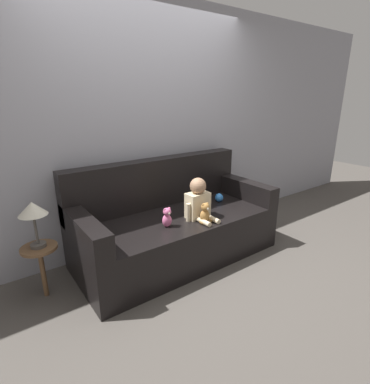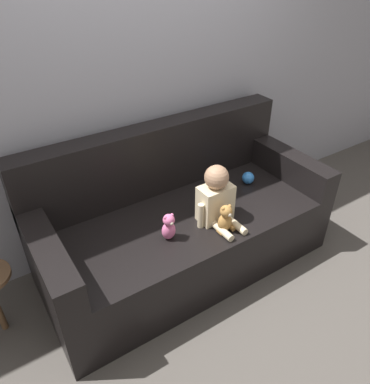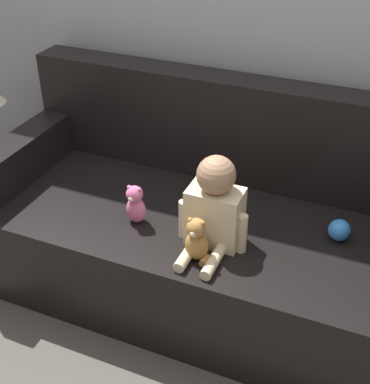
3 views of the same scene
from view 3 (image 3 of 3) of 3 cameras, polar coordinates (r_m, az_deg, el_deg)
The scene contains 7 objects.
ground_plane at distance 2.76m, azimuth 1.45°, elevation -10.16°, with size 12.00×12.00×0.00m, color #4C4742.
wall_back at distance 2.60m, azimuth 6.63°, elevation 19.72°, with size 8.00×0.05×2.60m.
couch at distance 2.59m, azimuth 2.06°, elevation -3.85°, with size 2.05×0.92×0.99m.
person_baby at distance 2.19m, azimuth 3.13°, elevation -1.64°, with size 0.30×0.33×0.41m.
teddy_bear_brown at distance 2.14m, azimuth 1.21°, elevation -5.21°, with size 0.12×0.09×0.20m.
plush_toy_side at distance 2.36m, azimuth -5.30°, elevation -1.33°, with size 0.09×0.09×0.19m.
toy_ball at distance 2.37m, azimuth 16.13°, elevation -3.93°, with size 0.09×0.09×0.09m.
Camera 3 is at (0.72, -1.88, 1.90)m, focal length 50.00 mm.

